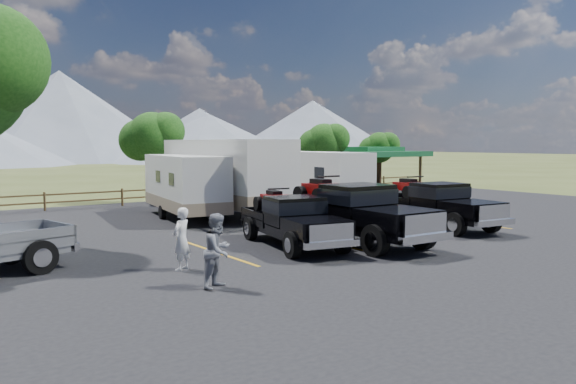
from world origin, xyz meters
TOP-DOWN VIEW (x-y plane):
  - ground at (0.00, 0.00)m, footprint 320.00×320.00m
  - asphalt_lot at (0.00, 3.00)m, footprint 44.00×34.00m
  - stall_lines at (0.00, 4.00)m, footprint 12.12×5.50m
  - tree_ne_a at (8.97, 17.01)m, footprint 3.11×2.92m
  - tree_ne_b at (14.98, 18.01)m, footprint 2.77×2.59m
  - tree_north at (-2.03, 19.02)m, footprint 3.46×3.24m
  - rail_fence at (2.00, 18.50)m, footprint 36.12×0.12m
  - pavilion at (13.00, 17.00)m, footprint 6.20×6.20m
  - rig_left at (-3.39, 3.35)m, footprint 2.82×5.83m
  - rig_center at (-1.26, 2.71)m, footprint 2.55×6.83m
  - rig_right at (3.86, 3.39)m, footprint 2.69×6.28m
  - trailer_left at (-3.36, 11.74)m, footprint 3.11×8.34m
  - trailer_center at (-1.29, 11.66)m, footprint 2.78×10.33m
  - trailer_right at (4.11, 11.43)m, footprint 2.72×8.60m
  - person_a at (-7.94, 2.12)m, footprint 0.75×0.68m
  - person_b at (-7.99, -0.07)m, footprint 1.09×1.03m

SIDE VIEW (x-z plane):
  - ground at x=0.00m, z-range 0.00..0.00m
  - asphalt_lot at x=0.00m, z-range 0.00..0.04m
  - stall_lines at x=0.00m, z-range 0.04..0.05m
  - rail_fence at x=2.00m, z-range 0.11..1.11m
  - person_a at x=-7.94m, z-range 0.04..1.75m
  - person_b at x=-7.99m, z-range 0.04..1.82m
  - rig_left at x=-3.39m, z-range 0.01..1.87m
  - rig_right at x=3.86m, z-range 0.00..2.04m
  - rig_center at x=-1.26m, z-range 0.00..2.26m
  - trailer_left at x=-3.36m, z-range 0.11..2.99m
  - trailer_right at x=4.11m, z-range 0.11..3.09m
  - trailer_center at x=-1.29m, z-range 0.12..3.72m
  - pavilion at x=13.00m, z-range 1.18..4.40m
  - tree_ne_b at x=14.98m, z-range 0.99..5.26m
  - tree_ne_a at x=8.97m, z-range 1.10..5.86m
  - tree_north at x=-2.03m, z-range 1.21..6.46m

